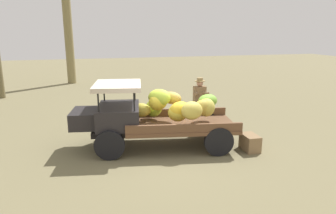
{
  "coord_description": "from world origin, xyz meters",
  "views": [
    {
      "loc": [
        1.82,
        7.6,
        3.17
      ],
      "look_at": [
        -0.31,
        -0.23,
        1.15
      ],
      "focal_mm": 32.57,
      "sensor_mm": 36.0,
      "label": 1
    }
  ],
  "objects_px": {
    "truck": "(151,115)",
    "farmer": "(200,99)",
    "wooden_crate": "(250,143)",
    "loose_banana_bunch": "(194,117)"
  },
  "relations": [
    {
      "from": "truck",
      "to": "farmer",
      "type": "relative_size",
      "value": 2.74
    },
    {
      "from": "truck",
      "to": "wooden_crate",
      "type": "distance_m",
      "value": 2.81
    },
    {
      "from": "wooden_crate",
      "to": "farmer",
      "type": "bearing_deg",
      "value": -76.11
    },
    {
      "from": "wooden_crate",
      "to": "loose_banana_bunch",
      "type": "bearing_deg",
      "value": -80.6
    },
    {
      "from": "wooden_crate",
      "to": "loose_banana_bunch",
      "type": "relative_size",
      "value": 0.99
    },
    {
      "from": "truck",
      "to": "farmer",
      "type": "xyz_separation_m",
      "value": [
        -1.96,
        -1.39,
        0.04
      ]
    },
    {
      "from": "truck",
      "to": "farmer",
      "type": "bearing_deg",
      "value": -134.86
    },
    {
      "from": "farmer",
      "to": "loose_banana_bunch",
      "type": "xyz_separation_m",
      "value": [
        -0.07,
        -0.71,
        -0.81
      ]
    },
    {
      "from": "truck",
      "to": "farmer",
      "type": "distance_m",
      "value": 2.4
    },
    {
      "from": "farmer",
      "to": "loose_banana_bunch",
      "type": "bearing_deg",
      "value": 178.82
    }
  ]
}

